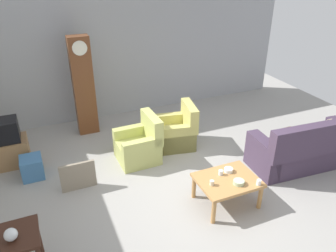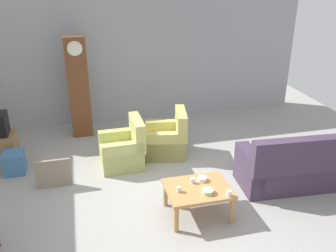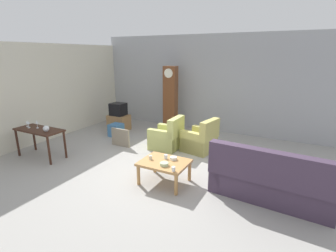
{
  "view_description": "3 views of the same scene",
  "coord_description": "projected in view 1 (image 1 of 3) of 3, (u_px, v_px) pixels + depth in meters",
  "views": [
    {
      "loc": [
        -2.19,
        -4.03,
        3.62
      ],
      "look_at": [
        -0.19,
        0.63,
        0.98
      ],
      "focal_mm": 35.02,
      "sensor_mm": 36.0,
      "label": 1
    },
    {
      "loc": [
        -1.23,
        -4.93,
        3.54
      ],
      "look_at": [
        0.18,
        0.66,
        0.99
      ],
      "focal_mm": 39.46,
      "sensor_mm": 36.0,
      "label": 2
    },
    {
      "loc": [
        2.63,
        -4.71,
        2.59
      ],
      "look_at": [
        -0.18,
        0.65,
        0.86
      ],
      "focal_mm": 27.18,
      "sensor_mm": 36.0,
      "label": 3
    }
  ],
  "objects": [
    {
      "name": "cup_white_porcelain",
      "position": [
        259.0,
        182.0,
        5.05
      ],
      "size": [
        0.07,
        0.07,
        0.09
      ],
      "primitive_type": "cylinder",
      "color": "white",
      "rests_on": "coffee_table_wood"
    },
    {
      "name": "bowl_shallow_green",
      "position": [
        239.0,
        182.0,
        5.08
      ],
      "size": [
        0.17,
        0.17,
        0.06
      ],
      "primitive_type": "cylinder",
      "color": "#B2C69E",
      "rests_on": "coffee_table_wood"
    },
    {
      "name": "garage_door_wall",
      "position": [
        127.0,
        50.0,
        7.92
      ],
      "size": [
        8.4,
        0.16,
        3.2
      ],
      "primitive_type": "cube",
      "color": "#9EA0A5",
      "rests_on": "ground_plane"
    },
    {
      "name": "couch_floral",
      "position": [
        307.0,
        149.0,
        6.23
      ],
      "size": [
        2.16,
        1.03,
        1.04
      ],
      "color": "#423347",
      "rests_on": "ground_plane"
    },
    {
      "name": "glass_dome_cloche",
      "position": [
        11.0,
        235.0,
        3.69
      ],
      "size": [
        0.15,
        0.15,
        0.15
      ],
      "primitive_type": "sphere",
      "color": "silver",
      "rests_on": "console_table_dark"
    },
    {
      "name": "armchair_olive_near",
      "position": [
        140.0,
        146.0,
        6.43
      ],
      "size": [
        0.81,
        0.78,
        0.92
      ],
      "color": "#B7BC66",
      "rests_on": "ground_plane"
    },
    {
      "name": "tv_crt",
      "position": [
        5.0,
        131.0,
        6.08
      ],
      "size": [
        0.48,
        0.44,
        0.42
      ],
      "primitive_type": "cube",
      "color": "black",
      "rests_on": "tv_stand_cabinet"
    },
    {
      "name": "coffee_table_wood",
      "position": [
        227.0,
        182.0,
        5.23
      ],
      "size": [
        0.96,
        0.76,
        0.47
      ],
      "color": "#B27F47",
      "rests_on": "ground_plane"
    },
    {
      "name": "cup_blue_rimmed",
      "position": [
        221.0,
        173.0,
        5.28
      ],
      "size": [
        0.07,
        0.07,
        0.09
      ],
      "primitive_type": "cylinder",
      "color": "silver",
      "rests_on": "coffee_table_wood"
    },
    {
      "name": "armchair_olive_far",
      "position": [
        177.0,
        132.0,
        6.93
      ],
      "size": [
        0.92,
        0.89,
        0.92
      ],
      "color": "tan",
      "rests_on": "ground_plane"
    },
    {
      "name": "ground_plane",
      "position": [
        192.0,
        189.0,
        5.72
      ],
      "size": [
        10.4,
        10.4,
        0.0
      ],
      "primitive_type": "plane",
      "color": "#999691"
    },
    {
      "name": "framed_picture_leaning",
      "position": [
        78.0,
        176.0,
        5.62
      ],
      "size": [
        0.6,
        0.05,
        0.52
      ],
      "primitive_type": "cube",
      "color": "gray",
      "rests_on": "ground_plane"
    },
    {
      "name": "grandfather_clock",
      "position": [
        83.0,
        86.0,
        7.1
      ],
      "size": [
        0.44,
        0.3,
        2.19
      ],
      "color": "brown",
      "rests_on": "ground_plane"
    },
    {
      "name": "storage_box_blue",
      "position": [
        32.0,
        167.0,
        5.96
      ],
      "size": [
        0.38,
        0.41,
        0.4
      ],
      "primitive_type": "cube",
      "color": "teal",
      "rests_on": "ground_plane"
    },
    {
      "name": "tv_stand_cabinet",
      "position": [
        10.0,
        152.0,
        6.3
      ],
      "size": [
        0.68,
        0.52,
        0.53
      ],
      "primitive_type": "cube",
      "color": "#997047",
      "rests_on": "ground_plane"
    },
    {
      "name": "cup_cream_tall",
      "position": [
        212.0,
        183.0,
        5.05
      ],
      "size": [
        0.07,
        0.07,
        0.08
      ],
      "primitive_type": "cylinder",
      "color": "beige",
      "rests_on": "coffee_table_wood"
    },
    {
      "name": "bowl_white_stacked",
      "position": [
        229.0,
        170.0,
        5.37
      ],
      "size": [
        0.15,
        0.15,
        0.06
      ],
      "primitive_type": "cylinder",
      "color": "white",
      "rests_on": "coffee_table_wood"
    }
  ]
}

